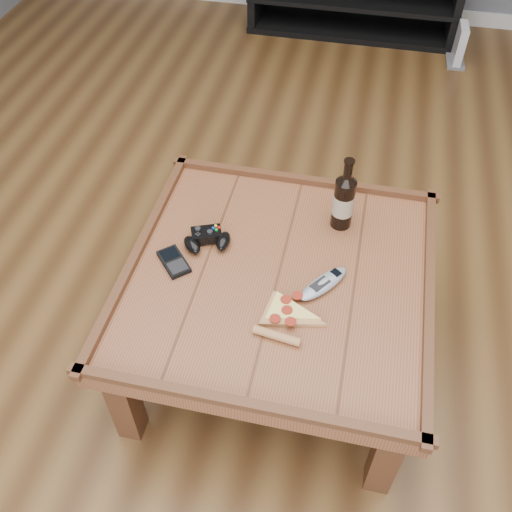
% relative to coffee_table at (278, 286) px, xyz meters
% --- Properties ---
extents(ground, '(6.00, 6.00, 0.00)m').
position_rel_coffee_table_xyz_m(ground, '(0.00, 0.00, -0.39)').
color(ground, '#482C14').
rests_on(ground, ground).
extents(baseboard, '(5.00, 0.02, 0.10)m').
position_rel_coffee_table_xyz_m(baseboard, '(0.00, 2.99, -0.34)').
color(baseboard, silver).
rests_on(baseboard, ground).
extents(coffee_table, '(1.03, 1.03, 0.48)m').
position_rel_coffee_table_xyz_m(coffee_table, '(0.00, 0.00, 0.00)').
color(coffee_table, brown).
rests_on(coffee_table, ground).
extents(beer_bottle, '(0.07, 0.07, 0.28)m').
position_rel_coffee_table_xyz_m(beer_bottle, '(0.17, 0.28, 0.17)').
color(beer_bottle, black).
rests_on(beer_bottle, coffee_table).
extents(game_controller, '(0.17, 0.15, 0.05)m').
position_rel_coffee_table_xyz_m(game_controller, '(-0.27, 0.09, 0.08)').
color(game_controller, black).
rests_on(game_controller, coffee_table).
extents(pizza_slice, '(0.20, 0.28, 0.03)m').
position_rel_coffee_table_xyz_m(pizza_slice, '(0.05, -0.17, 0.07)').
color(pizza_slice, tan).
rests_on(pizza_slice, coffee_table).
extents(smartphone, '(0.14, 0.15, 0.02)m').
position_rel_coffee_table_xyz_m(smartphone, '(-0.35, -0.03, 0.07)').
color(smartphone, black).
rests_on(smartphone, coffee_table).
extents(remote_control, '(0.17, 0.20, 0.03)m').
position_rel_coffee_table_xyz_m(remote_control, '(0.15, -0.02, 0.07)').
color(remote_control, gray).
rests_on(remote_control, coffee_table).
extents(game_console, '(0.12, 0.20, 0.25)m').
position_rel_coffee_table_xyz_m(game_console, '(0.72, 2.42, -0.28)').
color(game_console, slate).
rests_on(game_console, ground).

